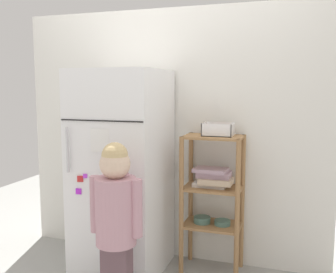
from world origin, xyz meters
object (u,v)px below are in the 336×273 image
fruit_bin (220,131)px  child_standing (116,211)px  refrigerator (123,172)px  pantry_shelf_unit (213,190)px

fruit_bin → child_standing: bearing=-124.6°
refrigerator → pantry_shelf_unit: (0.67, 0.18, -0.13)m
pantry_shelf_unit → fruit_bin: (0.04, 0.01, 0.46)m
refrigerator → child_standing: 0.59m
refrigerator → pantry_shelf_unit: size_ratio=1.46×
refrigerator → fruit_bin: size_ratio=6.92×
pantry_shelf_unit → fruit_bin: fruit_bin is taller
child_standing → fruit_bin: (0.51, 0.74, 0.44)m
pantry_shelf_unit → fruit_bin: bearing=16.3°
refrigerator → child_standing: bearing=-69.4°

